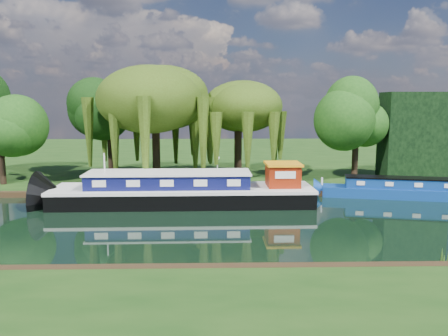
{
  "coord_description": "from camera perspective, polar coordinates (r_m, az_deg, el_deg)",
  "views": [
    {
      "loc": [
        0.19,
        -26.35,
        7.44
      ],
      "look_at": [
        0.93,
        4.81,
        2.8
      ],
      "focal_mm": 35.0,
      "sensor_mm": 36.0,
      "label": 1
    }
  ],
  "objects": [
    {
      "name": "narrowboat",
      "position": [
        37.31,
        22.16,
        -2.67
      ],
      "size": [
        12.37,
        4.57,
        1.78
      ],
      "rotation": [
        0.0,
        0.0,
        -0.21
      ],
      "color": "navy",
      "rests_on": "ground"
    },
    {
      "name": "tree_far_right",
      "position": [
        41.85,
        16.95,
        6.13
      ],
      "size": [
        4.93,
        4.93,
        8.06
      ],
      "color": "black",
      "rests_on": "far_bank"
    },
    {
      "name": "mooring_posts",
      "position": [
        35.35,
        -2.45,
        -2.12
      ],
      "size": [
        19.16,
        0.16,
        1.0
      ],
      "color": "silver",
      "rests_on": "far_bank"
    },
    {
      "name": "willow_right",
      "position": [
        40.71,
        1.87,
        7.07
      ],
      "size": [
        6.75,
        6.75,
        8.22
      ],
      "color": "black",
      "rests_on": "far_bank"
    },
    {
      "name": "ground",
      "position": [
        27.38,
        -1.72,
        -7.3
      ],
      "size": [
        120.0,
        120.0,
        0.0
      ],
      "primitive_type": "plane",
      "color": "black"
    },
    {
      "name": "tree_far_mid",
      "position": [
        44.32,
        -14.73,
        6.83
      ],
      "size": [
        5.26,
        5.26,
        8.61
      ],
      "color": "black",
      "rests_on": "far_bank"
    },
    {
      "name": "willow_left",
      "position": [
        39.68,
        -8.99,
        8.6
      ],
      "size": [
        8.21,
        8.21,
        9.84
      ],
      "color": "black",
      "rests_on": "far_bank"
    },
    {
      "name": "red_dinghy",
      "position": [
        34.06,
        -12.48,
        -4.35
      ],
      "size": [
        3.08,
        2.22,
        0.64
      ],
      "primitive_type": "imported",
      "rotation": [
        0.0,
        0.0,
        1.56
      ],
      "color": "maroon",
      "rests_on": "ground"
    },
    {
      "name": "dutch_barge",
      "position": [
        32.38,
        -5.05,
        -3.04
      ],
      "size": [
        19.13,
        4.58,
        4.02
      ],
      "rotation": [
        0.0,
        0.0,
        0.01
      ],
      "color": "black",
      "rests_on": "ground"
    },
    {
      "name": "conifer_hedge",
      "position": [
        44.62,
        23.64,
        3.92
      ],
      "size": [
        6.0,
        3.0,
        8.0
      ],
      "primitive_type": "cube",
      "color": "black",
      "rests_on": "far_bank"
    },
    {
      "name": "lamppost",
      "position": [
        37.19,
        -0.87,
        0.71
      ],
      "size": [
        0.36,
        0.36,
        2.56
      ],
      "color": "silver",
      "rests_on": "far_bank"
    },
    {
      "name": "far_bank",
      "position": [
        60.78,
        -1.52,
        1.65
      ],
      "size": [
        120.0,
        52.0,
        0.45
      ],
      "primitive_type": "cube",
      "color": "#13330E",
      "rests_on": "ground"
    },
    {
      "name": "reeds_near",
      "position": [
        21.08,
        17.54,
        -11.02
      ],
      "size": [
        33.7,
        1.5,
        1.1
      ],
      "color": "#214612",
      "rests_on": "ground"
    }
  ]
}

